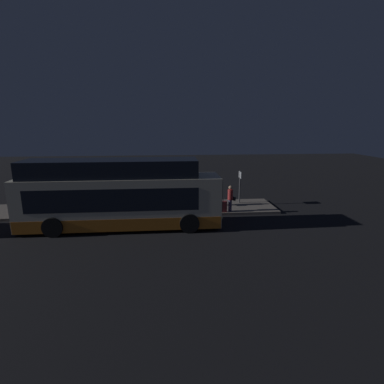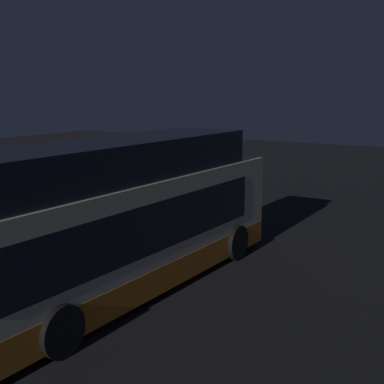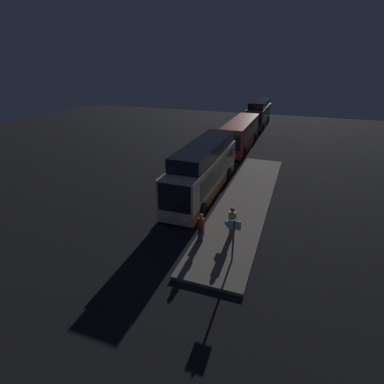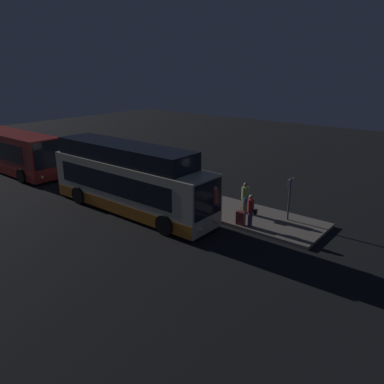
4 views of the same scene
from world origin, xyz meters
TOP-DOWN VIEW (x-y plane):
  - ground at (0.00, 0.00)m, footprint 80.00×80.00m
  - platform at (0.00, 3.36)m, footprint 20.00×3.52m
  - bus_lead at (-0.32, -0.12)m, footprint 11.42×2.73m
  - passenger_boarding at (5.39, 3.47)m, footprint 0.67×0.68m
  - passenger_waiting at (6.63, 2.00)m, footprint 0.57×0.42m
  - suitcase at (6.12, 1.85)m, footprint 0.47×0.26m
  - sign_post at (7.76, 4.08)m, footprint 0.10×0.67m

SIDE VIEW (x-z plane):
  - ground at x=0.00m, z-range 0.00..0.00m
  - platform at x=0.00m, z-range 0.00..0.18m
  - suitcase at x=6.12m, z-range 0.06..1.04m
  - passenger_waiting at x=6.63m, z-range 0.27..2.02m
  - passenger_boarding at x=5.39m, z-range 0.24..2.05m
  - sign_post at x=7.76m, z-range 0.49..2.88m
  - bus_lead at x=-0.32m, z-range -0.21..3.78m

